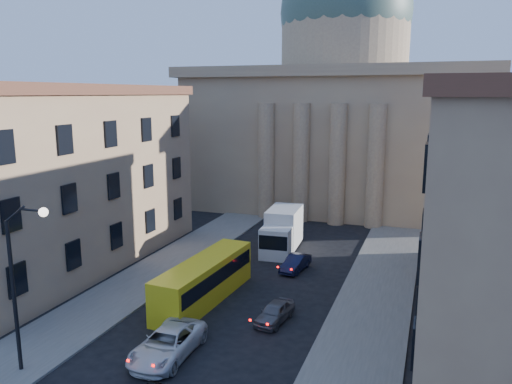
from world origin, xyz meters
TOP-DOWN VIEW (x-y plane):
  - sidewalk_left at (-8.50, 18.00)m, footprint 5.00×60.00m
  - sidewalk_right at (8.50, 18.00)m, footprint 5.00×60.00m
  - church at (0.00, 55.47)m, footprint 68.02×28.76m
  - building_left at (-17.00, 22.00)m, footprint 11.60×26.60m
  - street_lamp at (-6.97, 8.00)m, footprint 2.62×0.44m
  - car_left_mid at (-1.16, 11.86)m, footprint 2.63×5.56m
  - car_right_far at (2.99, 17.86)m, footprint 1.95×3.80m
  - car_right_distant at (1.78, 27.17)m, footprint 1.81×3.90m
  - city_bus at (-2.52, 19.34)m, footprint 2.99×10.39m
  - box_truck at (-0.81, 31.88)m, footprint 3.11×6.89m

SIDE VIEW (x-z plane):
  - sidewalk_left at x=-8.50m, z-range 0.00..0.15m
  - sidewalk_right at x=8.50m, z-range 0.00..0.15m
  - car_right_distant at x=1.78m, z-range 0.00..1.24m
  - car_right_far at x=2.99m, z-range 0.00..1.24m
  - car_left_mid at x=-1.16m, z-range 0.00..1.54m
  - city_bus at x=-2.52m, z-range 0.11..3.00m
  - box_truck at x=-0.81m, z-range -0.10..3.60m
  - street_lamp at x=-6.97m, z-range 0.87..9.70m
  - building_left at x=-17.00m, z-range 0.07..14.77m
  - church at x=0.00m, z-range -6.42..30.18m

